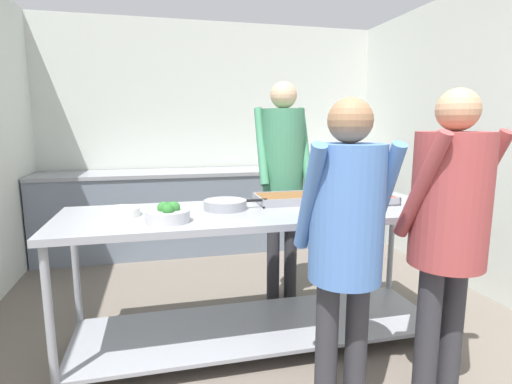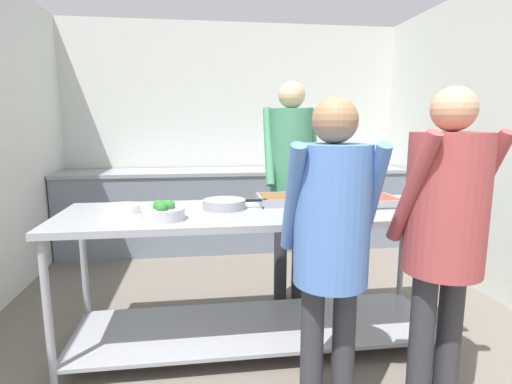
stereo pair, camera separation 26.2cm
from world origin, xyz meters
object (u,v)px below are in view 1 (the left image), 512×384
Objects in this scene: sauce_pan at (225,204)px; water_bottle at (270,159)px; broccoli_bowl at (168,214)px; guest_serving_left at (346,227)px; plate_stack at (121,212)px; serving_tray_vegetables at (286,199)px; guest_serving_right at (449,215)px; cook_behind_counter at (283,167)px; serving_tray_roast at (357,199)px.

water_bottle is (0.89, 2.13, 0.09)m from sauce_pan.
broccoli_bowl is 0.15× the size of guest_serving_left.
plate_stack is 0.54× the size of serving_tray_vegetables.
serving_tray_vegetables is 0.26× the size of guest_serving_left.
broccoli_bowl is 1.49m from guest_serving_right.
serving_tray_vegetables is 0.23× the size of cook_behind_counter.
sauce_pan is 0.23× the size of cook_behind_counter.
broccoli_bowl is 0.15× the size of guest_serving_right.
cook_behind_counter reaches higher than plate_stack.
plate_stack is at bearing 155.27° from guest_serving_right.
serving_tray_roast is at bearing -57.50° from cook_behind_counter.
sauce_pan is at bearing 35.03° from broccoli_bowl.
cook_behind_counter is at bearing 75.26° from serving_tray_vegetables.
serving_tray_vegetables is at bearing 8.02° from plate_stack.
water_bottle reaches higher than sauce_pan.
plate_stack is 1.35m from cook_behind_counter.
plate_stack is 0.93× the size of water_bottle.
guest_serving_right is (1.39, -0.54, 0.04)m from broccoli_bowl.
broccoli_bowl is 0.59× the size of sauce_pan.
plate_stack is at bearing -178.95° from serving_tray_roast.
cook_behind_counter is (0.93, 0.82, 0.16)m from broccoli_bowl.
serving_tray_roast is (0.48, -0.12, 0.00)m from serving_tray_vegetables.
guest_serving_left is (1.09, -0.76, 0.03)m from plate_stack.
plate_stack is 0.14× the size of guest_serving_right.
plate_stack is 1.83m from guest_serving_right.
plate_stack is 0.14× the size of guest_serving_left.
serving_tray_vegetables is at bearing -102.41° from water_bottle.
guest_serving_left reaches higher than serving_tray_vegetables.
water_bottle is (-0.14, 2.92, 0.04)m from guest_serving_right.
serving_tray_vegetables is (1.08, 0.15, 0.00)m from plate_stack.
broccoli_bowl reaches higher than plate_stack.
serving_tray_roast is (1.56, 0.03, 0.00)m from plate_stack.
guest_serving_right is 1.44m from cook_behind_counter.
serving_tray_roast is at bearing 59.16° from guest_serving_left.
cook_behind_counter is (1.20, 0.60, 0.18)m from plate_stack.
broccoli_bowl reaches higher than serving_tray_roast.
sauce_pan is 1.29m from guest_serving_right.
sauce_pan is 2.31m from water_bottle.
cook_behind_counter reaches higher than water_bottle.
serving_tray_vegetables is at bearing -104.74° from cook_behind_counter.
guest_serving_right reaches higher than plate_stack.
cook_behind_counter reaches higher than serving_tray_vegetables.
guest_serving_left is at bearing -60.21° from sauce_pan.
guest_serving_right is 2.93m from water_bottle.
sauce_pan is 0.82m from cook_behind_counter.
plate_stack is at bearing -125.19° from water_bottle.
plate_stack is at bearing -171.98° from serving_tray_vegetables.
guest_serving_right reaches higher than serving_tray_roast.
sauce_pan reaches higher than serving_tray_vegetables.
sauce_pan is at bearing -164.66° from serving_tray_vegetables.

